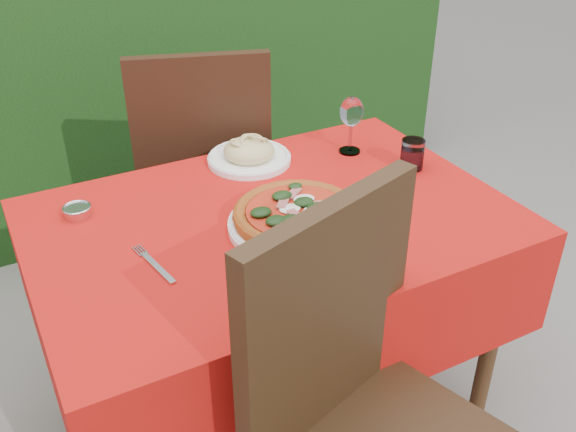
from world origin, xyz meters
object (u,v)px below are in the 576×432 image
pasta_plate (249,154)px  fork (158,268)px  chair_near (367,412)px  wine_glass (352,114)px  pizza_plate (298,217)px  steel_ramekin (77,212)px  water_glass (412,156)px  chair_far (203,164)px

pasta_plate → fork: bearing=-136.4°
pasta_plate → chair_near: bearing=-99.9°
wine_glass → chair_near: bearing=-120.1°
pizza_plate → wine_glass: bearing=41.2°
pasta_plate → steel_ramekin: 0.55m
water_glass → chair_near: bearing=-132.4°
water_glass → pasta_plate: bearing=147.0°
fork → steel_ramekin: (-0.11, 0.33, 0.01)m
chair_near → steel_ramekin: chair_near is taller
chair_far → water_glass: 0.79m
pizza_plate → fork: bearing=-179.4°
chair_far → pasta_plate: bearing=111.8°
pizza_plate → water_glass: (0.47, 0.14, 0.01)m
wine_glass → steel_ramekin: 0.86m
steel_ramekin → pizza_plate: bearing=-33.8°
chair_near → pizza_plate: 0.53m
wine_glass → fork: size_ratio=0.91×
chair_far → steel_ramekin: (-0.52, -0.43, 0.17)m
water_glass → wine_glass: bearing=119.3°
chair_far → pasta_plate: size_ratio=3.99×
chair_near → fork: (-0.27, 0.49, 0.15)m
chair_near → fork: chair_near is taller
pizza_plate → steel_ramekin: 0.59m
wine_glass → fork: 0.82m
pizza_plate → pasta_plate: bearing=82.7°
water_glass → fork: bearing=-170.6°
water_glass → chair_far: bearing=125.1°
chair_near → chair_far: 1.26m
pasta_plate → steel_ramekin: pasta_plate is taller
pizza_plate → water_glass: size_ratio=4.73×
chair_near → chair_far: chair_near is taller
pasta_plate → wine_glass: (0.31, -0.09, 0.10)m
pizza_plate → fork: pizza_plate is taller
pasta_plate → fork: pasta_plate is taller
chair_near → pizza_plate: bearing=60.2°
pasta_plate → wine_glass: bearing=-15.5°
chair_far → wine_glass: (0.34, -0.44, 0.29)m
pizza_plate → chair_far: bearing=87.9°
pizza_plate → wine_glass: size_ratio=2.36×
water_glass → wine_glass: wine_glass is taller
chair_far → fork: 0.88m
chair_far → pasta_plate: (0.02, -0.35, 0.19)m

